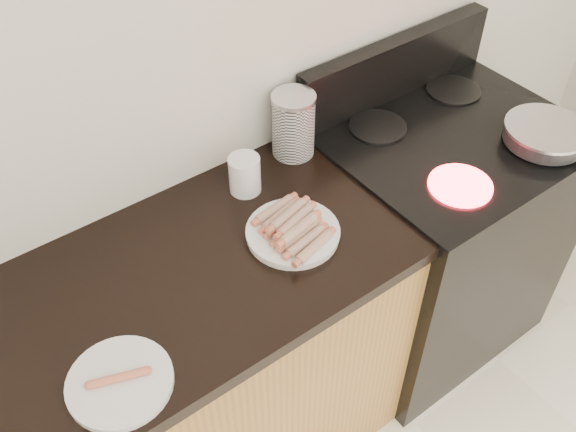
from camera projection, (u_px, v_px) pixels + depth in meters
wall_back at (162, 57)px, 1.54m from camera, size 4.00×0.04×2.60m
stove at (433, 238)px, 2.28m from camera, size 0.76×0.65×0.91m
stove_panel at (396, 67)px, 2.06m from camera, size 0.76×0.06×0.20m
burner_near_left at (460, 185)px, 1.79m from camera, size 0.18×0.18×0.01m
burner_near_right at (537, 141)px, 1.93m from camera, size 0.18×0.18×0.01m
burner_far_left at (378, 127)px, 1.98m from camera, size 0.18×0.18×0.01m
burner_far_right at (454, 90)px, 2.13m from camera, size 0.18×0.18×0.01m
frying_pan at (547, 134)px, 1.91m from camera, size 0.25×0.43×0.05m
main_plate at (293, 234)px, 1.67m from camera, size 0.29×0.29×0.02m
side_plate at (120, 382)px, 1.35m from camera, size 0.29×0.29×0.02m
hotdog_pile at (293, 226)px, 1.65m from camera, size 0.13×0.22×0.05m
plain_sausages at (118, 378)px, 1.34m from camera, size 0.12×0.06×0.02m
canister at (293, 125)px, 1.85m from camera, size 0.13×0.13×0.20m
mug at (245, 174)px, 1.76m from camera, size 0.11×0.11×0.11m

